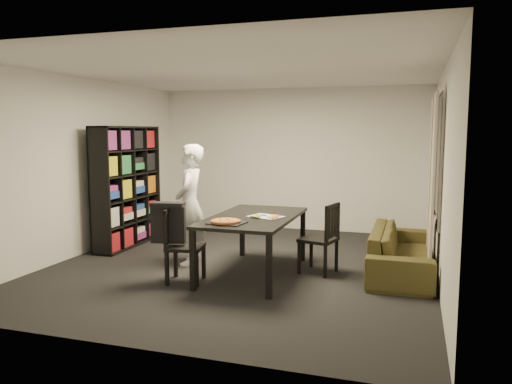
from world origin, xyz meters
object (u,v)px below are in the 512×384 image
(baking_tray, at_px, (227,223))
(sofa, at_px, (402,251))
(bookshelf, at_px, (127,187))
(pepperoni_pizza, at_px, (226,221))
(chair_right, at_px, (325,234))
(person, at_px, (190,205))
(chair_left, at_px, (178,240))
(dining_table, at_px, (254,221))

(baking_tray, xyz_separation_m, sofa, (1.95, 1.22, -0.47))
(bookshelf, xyz_separation_m, pepperoni_pizza, (2.27, -1.53, -0.17))
(chair_right, bearing_deg, person, -73.87)
(chair_right, distance_m, sofa, 1.04)
(bookshelf, bearing_deg, person, -26.54)
(chair_left, relative_size, sofa, 0.46)
(chair_left, height_order, chair_right, chair_right)
(chair_left, distance_m, sofa, 2.86)
(chair_right, relative_size, person, 0.55)
(person, distance_m, pepperoni_pizza, 1.17)
(dining_table, xyz_separation_m, sofa, (1.81, 0.64, -0.40))
(bookshelf, height_order, chair_left, bookshelf)
(person, bearing_deg, bookshelf, -128.45)
(bookshelf, height_order, dining_table, bookshelf)
(bookshelf, bearing_deg, chair_right, -11.01)
(chair_right, height_order, person, person)
(person, bearing_deg, pepperoni_pizza, 33.91)
(baking_tray, distance_m, sofa, 2.35)
(person, bearing_deg, dining_table, 65.03)
(person, bearing_deg, chair_left, 3.36)
(baking_tray, xyz_separation_m, pepperoni_pizza, (-0.01, -0.01, 0.02))
(chair_left, distance_m, pepperoni_pizza, 0.67)
(pepperoni_pizza, bearing_deg, baking_tray, 37.74)
(chair_right, bearing_deg, bookshelf, -87.23)
(bookshelf, height_order, pepperoni_pizza, bookshelf)
(chair_left, xyz_separation_m, sofa, (2.58, 1.22, -0.23))
(person, height_order, sofa, person)
(chair_left, xyz_separation_m, pepperoni_pizza, (0.62, -0.01, 0.27))
(bookshelf, height_order, person, bookshelf)
(person, bearing_deg, sofa, 86.45)
(pepperoni_pizza, bearing_deg, chair_right, 41.51)
(bookshelf, relative_size, dining_table, 1.05)
(chair_right, relative_size, sofa, 0.46)
(bookshelf, relative_size, chair_right, 2.09)
(dining_table, height_order, sofa, dining_table)
(baking_tray, bearing_deg, chair_right, 41.55)
(bookshelf, distance_m, person, 1.60)
(pepperoni_pizza, xyz_separation_m, sofa, (1.96, 1.23, -0.49))
(chair_right, height_order, pepperoni_pizza, chair_right)
(dining_table, bearing_deg, chair_right, 19.64)
(person, xyz_separation_m, pepperoni_pizza, (0.84, -0.82, -0.04))
(bookshelf, height_order, baking_tray, bookshelf)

